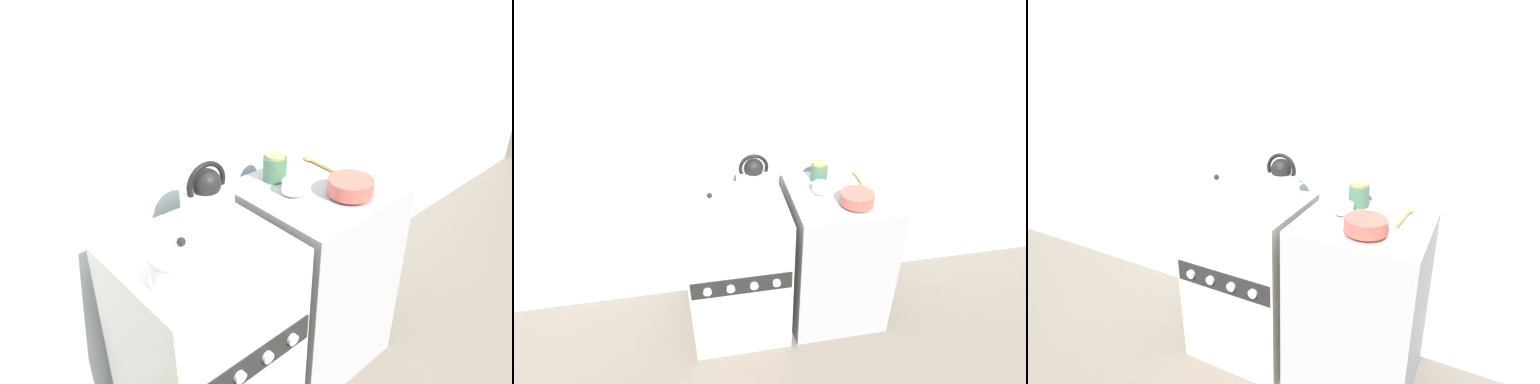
% 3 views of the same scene
% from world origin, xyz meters
% --- Properties ---
extents(ground_plane, '(12.00, 12.00, 0.00)m').
position_xyz_m(ground_plane, '(0.00, 0.00, 0.00)').
color(ground_plane, '#70665B').
extents(wall_back, '(7.00, 0.06, 2.50)m').
position_xyz_m(wall_back, '(0.00, 0.63, 1.25)').
color(wall_back, silver).
rests_on(wall_back, ground_plane).
extents(stove, '(0.56, 0.55, 0.89)m').
position_xyz_m(stove, '(0.00, 0.26, 0.45)').
color(stove, beige).
rests_on(stove, ground_plane).
extents(counter, '(0.58, 0.56, 0.90)m').
position_xyz_m(counter, '(0.61, 0.28, 0.45)').
color(counter, '#99999E').
rests_on(counter, ground_plane).
extents(kettle, '(0.24, 0.20, 0.24)m').
position_xyz_m(kettle, '(0.13, 0.38, 0.98)').
color(kettle, silver).
rests_on(kettle, stove).
extents(cooking_pot, '(0.23, 0.23, 0.15)m').
position_xyz_m(cooking_pot, '(-0.13, 0.17, 0.96)').
color(cooking_pot, silver).
rests_on(cooking_pot, stove).
extents(enamel_bowl, '(0.18, 0.18, 0.07)m').
position_xyz_m(enamel_bowl, '(0.65, 0.14, 0.94)').
color(enamel_bowl, '#B75147').
rests_on(enamel_bowl, counter).
extents(small_ceramic_bowl, '(0.09, 0.09, 0.06)m').
position_xyz_m(small_ceramic_bowl, '(0.50, 0.31, 0.93)').
color(small_ceramic_bowl, white).
rests_on(small_ceramic_bowl, counter).
extents(storage_jar, '(0.10, 0.10, 0.12)m').
position_xyz_m(storage_jar, '(0.53, 0.44, 0.96)').
color(storage_jar, '#3F664C').
rests_on(storage_jar, counter).
extents(wooden_spoon, '(0.04, 0.24, 0.02)m').
position_xyz_m(wooden_spoon, '(0.76, 0.40, 0.91)').
color(wooden_spoon, '#A37A4C').
rests_on(wooden_spoon, counter).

